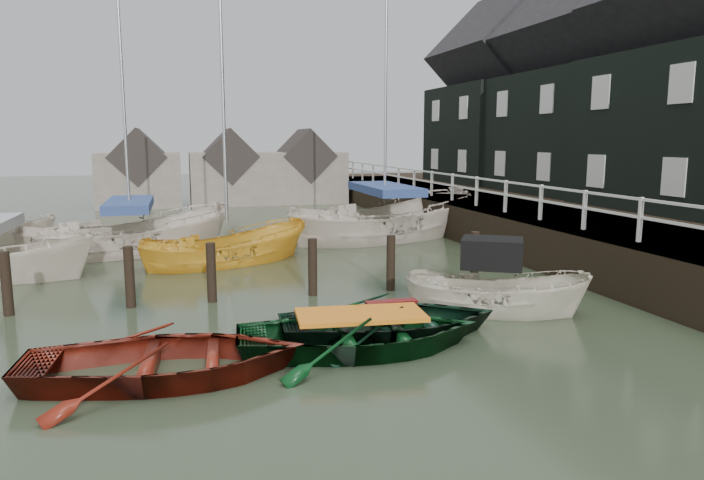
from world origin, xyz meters
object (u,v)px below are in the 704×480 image
object	(u,v)px
rowboat_dkgreen	(391,336)
sailboat_b	(132,251)
rowboat_green	(360,350)
sailboat_d	(384,237)
rowboat_red	(167,378)
motorboat	(494,307)
sailboat_c	(228,262)

from	to	relation	value
rowboat_dkgreen	sailboat_b	size ratio (longest dim) A/B	0.38
rowboat_green	sailboat_d	bearing A→B (deg)	-14.80
rowboat_red	sailboat_b	size ratio (longest dim) A/B	0.39
rowboat_dkgreen	motorboat	world-z (taller)	motorboat
sailboat_d	rowboat_green	bearing A→B (deg)	142.22
rowboat_dkgreen	sailboat_b	bearing A→B (deg)	30.38
motorboat	sailboat_b	xyz separation A→B (m)	(-8.22, 9.88, -0.05)
sailboat_b	motorboat	bearing A→B (deg)	-160.35
rowboat_green	rowboat_dkgreen	distance (m)	1.02
sailboat_c	rowboat_dkgreen	bearing A→B (deg)	174.35
rowboat_dkgreen	sailboat_c	distance (m)	8.65
motorboat	rowboat_green	bearing A→B (deg)	144.62
rowboat_red	motorboat	bearing A→B (deg)	-68.80
rowboat_dkgreen	rowboat_red	bearing A→B (deg)	108.75
rowboat_green	sailboat_d	size ratio (longest dim) A/B	0.36
sailboat_d	rowboat_dkgreen	bearing A→B (deg)	144.72
rowboat_red	sailboat_d	world-z (taller)	sailboat_d
rowboat_dkgreen	sailboat_c	world-z (taller)	sailboat_c
motorboat	sailboat_b	world-z (taller)	sailboat_b
rowboat_green	motorboat	size ratio (longest dim) A/B	1.04
rowboat_green	sailboat_d	distance (m)	13.06
motorboat	sailboat_b	size ratio (longest dim) A/B	0.37
rowboat_green	sailboat_c	distance (m)	9.08
rowboat_red	rowboat_green	bearing A→B (deg)	-77.91
sailboat_d	rowboat_red	bearing A→B (deg)	130.76
motorboat	sailboat_d	size ratio (longest dim) A/B	0.34
motorboat	sailboat_d	world-z (taller)	sailboat_d
rowboat_red	motorboat	size ratio (longest dim) A/B	1.05
rowboat_red	sailboat_d	xyz separation A→B (m)	(7.84, 12.74, 0.06)
sailboat_b	sailboat_d	world-z (taller)	sailboat_d
rowboat_red	motorboat	xyz separation A→B (m)	(6.88, 2.13, 0.11)
sailboat_c	sailboat_d	world-z (taller)	sailboat_d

